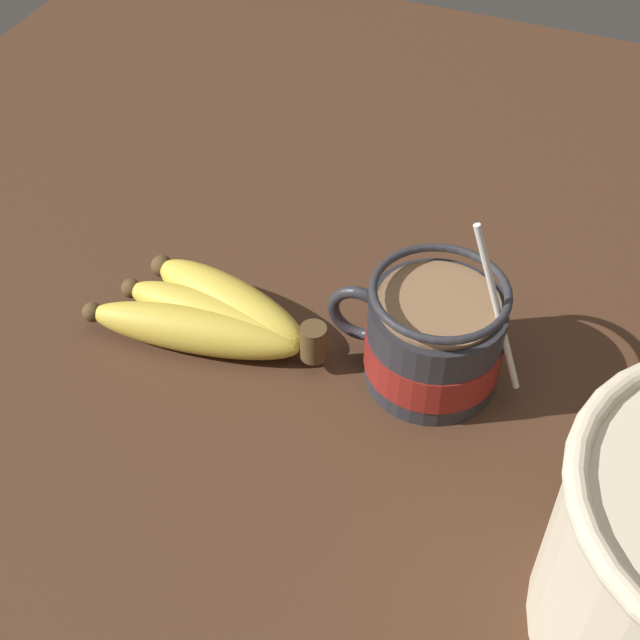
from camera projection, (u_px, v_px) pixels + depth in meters
table at (349, 327)px, 72.71cm from camera, size 109.00×109.00×2.53cm
coffee_mug at (433, 339)px, 64.65cm from camera, size 15.00×10.13×15.22cm
banana_bunch at (213, 316)px, 69.14cm from camera, size 19.43×10.31×4.30cm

